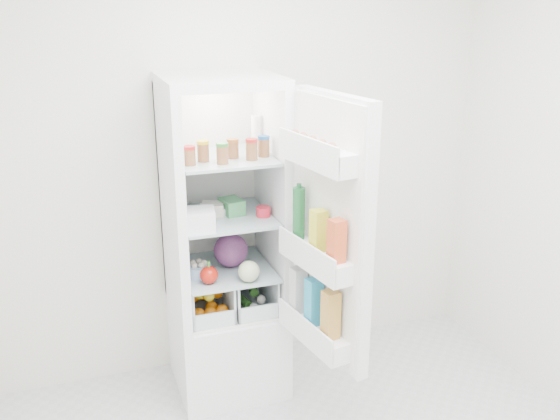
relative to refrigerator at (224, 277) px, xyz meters
name	(u,v)px	position (x,y,z in m)	size (l,w,h in m)	color
room_walls	(358,171)	(0.20, -1.25, 0.93)	(3.02, 3.02, 2.61)	silver
refrigerator	(224,277)	(0.00, 0.00, 0.00)	(0.60, 0.60, 1.80)	white
shelf_low	(226,269)	(0.00, -0.06, 0.07)	(0.49, 0.53, 0.01)	#A3BABF
shelf_mid	(224,216)	(0.00, -0.06, 0.38)	(0.49, 0.53, 0.01)	#A3BABF
shelf_top	(223,157)	(0.00, -0.06, 0.71)	(0.49, 0.53, 0.01)	#A3BABF
crisper_left	(205,293)	(-0.12, -0.06, -0.06)	(0.23, 0.46, 0.22)	silver
crisper_right	(248,287)	(0.12, -0.06, -0.06)	(0.23, 0.46, 0.22)	silver
condiment_jars	(228,153)	(0.00, -0.17, 0.76)	(0.46, 0.16, 0.08)	#B21919
squeeze_bottle	(256,132)	(0.21, 0.03, 0.81)	(0.05, 0.05, 0.18)	white
tub_white	(199,219)	(-0.17, -0.22, 0.44)	(0.16, 0.16, 0.10)	white
tub_cream	(213,209)	(-0.06, -0.03, 0.43)	(0.11, 0.11, 0.07)	silver
tin_red	(263,212)	(0.19, -0.15, 0.42)	(0.08, 0.08, 0.05)	red
foil_tray	(214,210)	(-0.05, -0.01, 0.41)	(0.15, 0.12, 0.04)	silver
tub_green	(232,206)	(0.05, -0.05, 0.43)	(0.10, 0.14, 0.08)	#439356
red_cabbage	(231,250)	(0.03, -0.05, 0.18)	(0.19, 0.19, 0.19)	#5C1F5C
bell_pepper	(209,275)	(-0.13, -0.23, 0.13)	(0.10, 0.10, 0.10)	#B9180B
mushroom_bowl	(199,271)	(-0.17, -0.12, 0.11)	(0.13, 0.13, 0.06)	#9ABCE5
salad_bag	(249,271)	(0.07, -0.27, 0.14)	(0.11, 0.11, 0.11)	#BBCC99
citrus_pile	(207,300)	(-0.12, -0.09, -0.08)	(0.20, 0.31, 0.16)	orange
veg_pile	(249,294)	(0.13, -0.06, -0.10)	(0.16, 0.30, 0.10)	#1E4818
fridge_door	(326,238)	(0.35, -0.63, 0.43)	(0.26, 0.60, 1.30)	white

